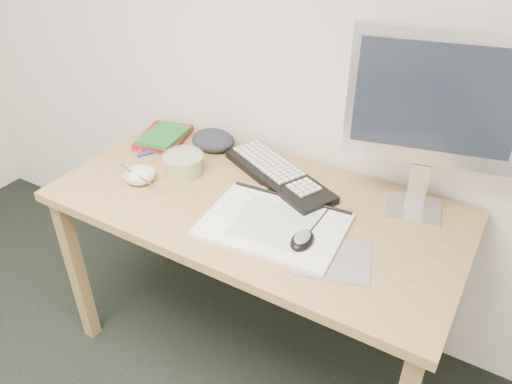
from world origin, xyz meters
TOP-DOWN VIEW (x-y plane):
  - desk at (0.20, 1.43)m, footprint 1.40×0.70m
  - mousepad at (0.54, 1.30)m, footprint 0.27×0.25m
  - sketchpad at (0.32, 1.34)m, footprint 0.47×0.35m
  - keyboard at (0.20, 1.60)m, footprint 0.51×0.35m
  - monitor at (0.67, 1.66)m, footprint 0.51×0.20m
  - mouse at (0.44, 1.30)m, footprint 0.07×0.11m
  - rice_bowl at (-0.23, 1.33)m, footprint 0.13×0.13m
  - chopsticks at (-0.22, 1.31)m, footprint 0.23×0.07m
  - fruit_tub at (-0.13, 1.46)m, footprint 0.17×0.17m
  - book_red at (-0.36, 1.62)m, footprint 0.23×0.27m
  - book_green at (-0.34, 1.61)m, footprint 0.17×0.22m
  - cloth_lump at (-0.15, 1.68)m, footprint 0.18×0.16m
  - pencil_pink at (0.22, 1.51)m, footprint 0.16×0.01m
  - pencil_tan at (0.19, 1.52)m, footprint 0.17×0.11m
  - pencil_black at (0.29, 1.53)m, footprint 0.17×0.05m
  - marker_blue at (-0.33, 1.51)m, footprint 0.07×0.12m
  - marker_orange at (-0.38, 1.54)m, footprint 0.05×0.13m
  - marker_purple at (-0.33, 1.52)m, footprint 0.07×0.11m

SIDE VIEW (x-z plane):
  - desk at x=0.20m, z-range 0.29..1.04m
  - mousepad at x=0.54m, z-range 0.75..0.75m
  - pencil_pink at x=0.22m, z-range 0.75..0.76m
  - pencil_black at x=0.29m, z-range 0.75..0.76m
  - pencil_tan at x=0.19m, z-range 0.75..0.76m
  - marker_purple at x=-0.33m, z-range 0.75..0.76m
  - marker_blue at x=-0.33m, z-range 0.75..0.76m
  - marker_orange at x=-0.38m, z-range 0.75..0.76m
  - sketchpad at x=0.32m, z-range 0.75..0.76m
  - book_red at x=-0.36m, z-range 0.75..0.77m
  - keyboard at x=0.20m, z-range 0.75..0.78m
  - rice_bowl at x=-0.23m, z-range 0.75..0.79m
  - mouse at x=0.44m, z-range 0.76..0.80m
  - cloth_lump at x=-0.15m, z-range 0.75..0.81m
  - book_green at x=-0.34m, z-range 0.77..0.79m
  - fruit_tub at x=-0.13m, z-range 0.75..0.82m
  - chopsticks at x=-0.22m, z-range 0.78..0.80m
  - monitor at x=0.67m, z-range 0.82..1.42m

